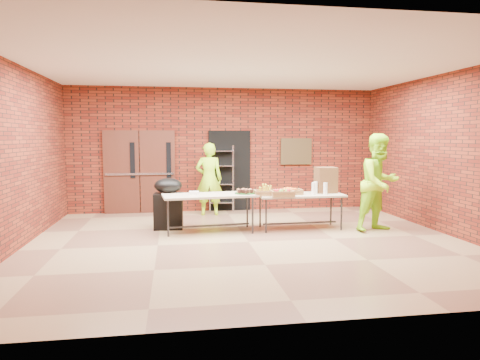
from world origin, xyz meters
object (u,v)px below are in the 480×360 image
coffee_dispenser (326,180)px  volunteer_man (380,183)px  table_left (210,197)px  covered_grill (168,203)px  wire_rack (221,179)px  volunteer_woman (209,179)px  table_right (300,197)px

coffee_dispenser → volunteer_man: bearing=-32.5°
table_left → covered_grill: covered_grill is taller
wire_rack → table_left: (-0.51, -2.35, -0.15)m
wire_rack → volunteer_man: 4.07m
volunteer_woman → volunteer_man: bearing=149.8°
table_right → volunteer_woman: volunteer_woman is taller
wire_rack → coffee_dispenser: bearing=-42.3°
volunteer_woman → table_right: bearing=138.1°
table_left → table_right: bearing=-5.7°
table_left → volunteer_man: size_ratio=0.97×
wire_rack → table_right: 2.74m
wire_rack → covered_grill: bearing=-120.1°
table_right → covered_grill: size_ratio=1.69×
wire_rack → table_right: wire_rack is taller
covered_grill → wire_rack: bearing=58.3°
coffee_dispenser → table_left: bearing=-176.6°
table_right → volunteer_woman: bearing=131.7°
coffee_dispenser → volunteer_man: (0.94, -0.60, -0.01)m
table_left → table_right: (1.91, 0.01, -0.03)m
coffee_dispenser → volunteer_man: volunteer_man is taller
covered_grill → volunteer_man: (4.29, -0.91, 0.46)m
wire_rack → covered_grill: wire_rack is taller
coffee_dispenser → covered_grill: (-3.35, 0.31, -0.48)m
wire_rack → table_right: (1.41, -2.34, -0.18)m
covered_grill → coffee_dispenser: bearing=-1.6°
table_left → table_right: size_ratio=1.07×
table_left → covered_grill: size_ratio=1.81×
covered_grill → volunteer_woman: volunteer_woman is taller
covered_grill → volunteer_man: size_ratio=0.54×
wire_rack → volunteer_woman: size_ratio=0.96×
table_right → covered_grill: covered_grill is taller
table_right → volunteer_man: volunteer_man is taller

